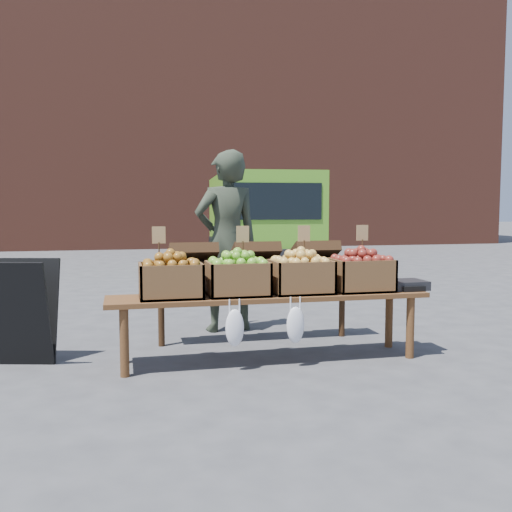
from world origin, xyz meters
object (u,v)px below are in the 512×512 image
object	(u,v)px
crate_russet_pears	(238,278)
weighing_scale	(405,285)
chalkboard_sign	(18,311)
back_table	(255,288)
vendor	(227,241)
crate_golden_apples	(171,280)
delivery_van	(260,223)
crate_red_apples	(301,277)
crate_green_apples	(361,275)
display_bench	(270,327)

from	to	relation	value
crate_russet_pears	weighing_scale	xyz separation A→B (m)	(1.52, 0.00, -0.10)
chalkboard_sign	back_table	distance (m)	2.12
vendor	back_table	bearing A→B (deg)	97.71
crate_russet_pears	crate_golden_apples	bearing A→B (deg)	180.00
delivery_van	chalkboard_sign	distance (m)	7.51
back_table	crate_red_apples	world-z (taller)	back_table
crate_red_apples	crate_green_apples	distance (m)	0.55
vendor	delivery_van	bearing A→B (deg)	-117.20
crate_red_apples	chalkboard_sign	bearing A→B (deg)	170.97
chalkboard_sign	vendor	bearing A→B (deg)	39.24
crate_russet_pears	weighing_scale	bearing A→B (deg)	0.00
chalkboard_sign	back_table	bearing A→B (deg)	23.68
display_bench	crate_red_apples	world-z (taller)	crate_red_apples
vendor	crate_golden_apples	bearing A→B (deg)	51.16
chalkboard_sign	crate_green_apples	xyz separation A→B (m)	(2.87, -0.37, 0.27)
delivery_van	crate_green_apples	distance (m)	6.96
vendor	crate_green_apples	bearing A→B (deg)	116.97
display_bench	crate_russet_pears	xyz separation A→B (m)	(-0.28, 0.00, 0.42)
chalkboard_sign	crate_green_apples	world-z (taller)	chalkboard_sign
crate_green_apples	delivery_van	bearing A→B (deg)	83.70
weighing_scale	crate_golden_apples	bearing A→B (deg)	180.00
delivery_van	crate_red_apples	distance (m)	7.05
chalkboard_sign	weighing_scale	xyz separation A→B (m)	(3.30, -0.37, 0.17)
delivery_van	crate_russet_pears	world-z (taller)	delivery_van
vendor	crate_red_apples	xyz separation A→B (m)	(0.41, -1.26, -0.23)
delivery_van	crate_green_apples	bearing A→B (deg)	-91.56
back_table	crate_golden_apples	xyz separation A→B (m)	(-0.87, -0.72, 0.19)
vendor	crate_russet_pears	distance (m)	1.29
delivery_van	crate_red_apples	size ratio (longest dim) A/B	8.69
delivery_van	vendor	bearing A→B (deg)	-102.22
chalkboard_sign	crate_russet_pears	xyz separation A→B (m)	(1.77, -0.37, 0.27)
vendor	display_bench	world-z (taller)	vendor
display_bench	crate_red_apples	xyz separation A→B (m)	(0.28, 0.00, 0.42)
back_table	crate_russet_pears	xyz separation A→B (m)	(-0.32, -0.72, 0.19)
display_bench	weighing_scale	bearing A→B (deg)	0.00
display_bench	crate_green_apples	bearing A→B (deg)	0.00
weighing_scale	display_bench	bearing A→B (deg)	180.00
crate_golden_apples	crate_red_apples	distance (m)	1.10
crate_red_apples	weighing_scale	bearing A→B (deg)	0.00
chalkboard_sign	weighing_scale	world-z (taller)	chalkboard_sign
delivery_van	crate_golden_apples	world-z (taller)	delivery_van
crate_russet_pears	crate_green_apples	world-z (taller)	same
vendor	back_table	size ratio (longest dim) A/B	0.90
back_table	crate_green_apples	distance (m)	1.08
crate_golden_apples	delivery_van	bearing A→B (deg)	70.76
crate_golden_apples	crate_russet_pears	world-z (taller)	same
delivery_van	crate_russet_pears	bearing A→B (deg)	-100.34
chalkboard_sign	display_bench	distance (m)	2.09
chalkboard_sign	crate_golden_apples	distance (m)	1.31
chalkboard_sign	back_table	xyz separation A→B (m)	(2.09, 0.35, 0.08)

